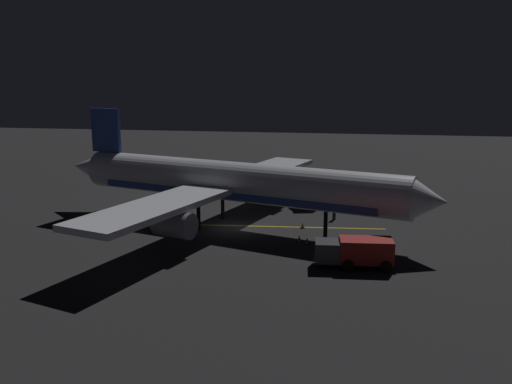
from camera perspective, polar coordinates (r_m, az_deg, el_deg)
ground_plane at (r=50.86m, az=-2.22°, el=-3.89°), size 180.00×180.00×0.20m
apron_guide_stripe at (r=51.15m, az=2.42°, el=-3.68°), size 2.11×19.87×0.01m
airliner at (r=50.15m, az=-2.87°, el=0.95°), size 35.40×38.18×10.72m
baggage_truck at (r=40.81m, az=10.61°, el=-6.28°), size 2.65×5.83×2.19m
catering_truck at (r=60.35m, az=5.02°, el=-0.11°), size 6.25×3.58×2.31m
ground_crew_worker at (r=53.96m, az=8.26°, el=-1.99°), size 0.40×0.40×1.74m
traffic_cone_near_left at (r=50.71m, az=4.95°, el=-3.56°), size 0.50×0.50×0.55m
traffic_cone_near_right at (r=46.69m, az=4.59°, el=-4.92°), size 0.50×0.50×0.55m
traffic_cone_under_wing at (r=46.10m, az=5.43°, el=-5.16°), size 0.50×0.50×0.55m
traffic_cone_far at (r=42.63m, az=10.97°, el=-6.77°), size 0.50×0.50×0.55m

